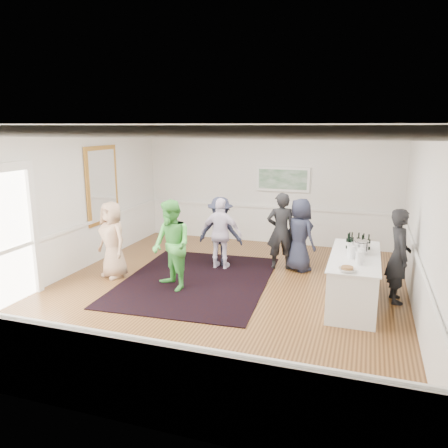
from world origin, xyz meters
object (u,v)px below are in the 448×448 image
(guest_dark_b, at_px, (281,231))
(nut_bowl, at_px, (347,269))
(guest_green, at_px, (172,245))
(serving_table, at_px, (354,279))
(guest_dark_a, at_px, (220,232))
(guest_tan, at_px, (112,240))
(guest_lilac, at_px, (221,234))
(ice_bucket, at_px, (361,247))
(guest_navy, at_px, (300,235))
(bartender, at_px, (399,256))

(guest_dark_b, relative_size, nut_bowl, 6.30)
(guest_green, bearing_deg, serving_table, 43.05)
(serving_table, height_order, guest_dark_a, guest_dark_a)
(guest_tan, xyz_separation_m, nut_bowl, (4.85, -0.85, 0.13))
(guest_tan, relative_size, guest_green, 0.92)
(guest_dark_a, bearing_deg, guest_lilac, 112.16)
(ice_bucket, bearing_deg, guest_navy, 132.63)
(serving_table, xyz_separation_m, guest_dark_b, (-1.66, 1.57, 0.41))
(guest_tan, xyz_separation_m, guest_lilac, (2.01, 1.27, -0.01))
(guest_dark_a, bearing_deg, guest_tan, 36.85)
(guest_dark_a, bearing_deg, nut_bowl, 140.21)
(guest_green, relative_size, nut_bowl, 6.43)
(bartender, distance_m, guest_lilac, 3.77)
(guest_green, bearing_deg, guest_dark_a, 113.68)
(serving_table, relative_size, ice_bucket, 8.68)
(bartender, height_order, guest_tan, bartender)
(guest_tan, height_order, guest_lilac, guest_tan)
(guest_navy, relative_size, ice_bucket, 6.29)
(bartender, relative_size, guest_dark_a, 1.09)
(bartender, xyz_separation_m, guest_navy, (-1.98, 1.22, -0.06))
(guest_dark_b, bearing_deg, guest_dark_a, -11.56)
(guest_green, xyz_separation_m, nut_bowl, (3.35, -0.59, 0.06))
(guest_green, bearing_deg, guest_navy, 78.30)
(guest_green, distance_m, guest_dark_a, 1.80)
(guest_green, relative_size, guest_navy, 1.09)
(bartender, height_order, ice_bucket, bartender)
(ice_bucket, bearing_deg, guest_dark_b, 140.94)
(guest_dark_a, distance_m, guest_dark_b, 1.39)
(guest_dark_b, height_order, ice_bucket, guest_dark_b)
(nut_bowl, bearing_deg, bartender, 57.34)
(guest_lilac, bearing_deg, serving_table, 158.14)
(serving_table, distance_m, guest_navy, 2.03)
(guest_dark_a, distance_m, nut_bowl, 3.76)
(guest_green, bearing_deg, guest_lilac, 108.46)
(guest_dark_a, xyz_separation_m, nut_bowl, (2.94, -2.34, 0.15))
(guest_lilac, relative_size, guest_dark_a, 1.01)
(guest_lilac, bearing_deg, guest_navy, -166.40)
(guest_green, height_order, ice_bucket, guest_green)
(serving_table, relative_size, nut_bowl, 8.12)
(guest_lilac, bearing_deg, guest_dark_a, -66.93)
(guest_tan, xyz_separation_m, guest_green, (1.50, -0.26, 0.07))
(bartender, distance_m, guest_dark_b, 2.69)
(guest_green, height_order, nut_bowl, guest_green)
(guest_navy, bearing_deg, serving_table, 166.84)
(guest_tan, distance_m, nut_bowl, 4.92)
(ice_bucket, relative_size, nut_bowl, 0.94)
(serving_table, xyz_separation_m, nut_bowl, (-0.09, -0.96, 0.49))
(guest_dark_b, bearing_deg, nut_bowl, 102.66)
(guest_tan, bearing_deg, serving_table, 26.21)
(guest_green, distance_m, guest_lilac, 1.61)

